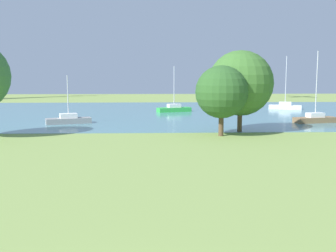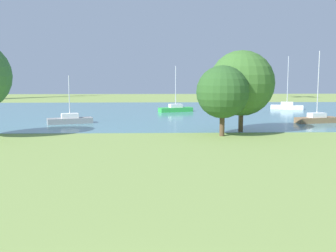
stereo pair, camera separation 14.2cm
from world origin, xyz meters
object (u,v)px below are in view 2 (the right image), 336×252
object	(u,v)px
sailboat_green	(176,109)
sailboat_white	(287,106)
sailboat_brown	(317,119)
sailboat_gray	(70,120)
tree_east_near	(223,92)
tree_east_far	(242,83)

from	to	relation	value
sailboat_green	sailboat_white	bearing A→B (deg)	12.33
sailboat_green	sailboat_brown	size ratio (longest dim) A/B	0.82
sailboat_white	sailboat_brown	size ratio (longest dim) A/B	1.02
sailboat_white	sailboat_gray	size ratio (longest dim) A/B	1.54
tree_east_near	tree_east_far	size ratio (longest dim) A/B	0.81
tree_east_near	tree_east_far	distance (m)	3.43
sailboat_gray	tree_east_far	xyz separation A→B (m)	(17.35, -6.92, 4.10)
tree_east_near	sailboat_white	bearing A→B (deg)	61.86
sailboat_green	tree_east_far	size ratio (longest dim) A/B	0.85
sailboat_white	sailboat_gray	bearing A→B (deg)	-149.71
tree_east_near	tree_east_far	xyz separation A→B (m)	(2.18, 2.56, 0.69)
sailboat_white	tree_east_near	world-z (taller)	sailboat_white
sailboat_brown	tree_east_near	distance (m)	15.59
sailboat_white	tree_east_far	size ratio (longest dim) A/B	1.05
sailboat_gray	sailboat_green	bearing A→B (deg)	47.68
sailboat_green	sailboat_brown	world-z (taller)	sailboat_brown
sailboat_brown	tree_east_far	xyz separation A→B (m)	(-9.87, -6.73, 4.07)
sailboat_brown	tree_east_far	world-z (taller)	sailboat_brown
sailboat_gray	sailboat_brown	bearing A→B (deg)	-0.40
tree_east_far	sailboat_gray	bearing A→B (deg)	158.25
sailboat_brown	sailboat_white	bearing A→B (deg)	82.74
sailboat_brown	sailboat_gray	size ratio (longest dim) A/B	1.51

